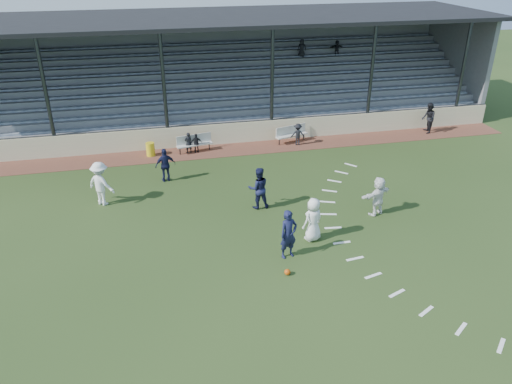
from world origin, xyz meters
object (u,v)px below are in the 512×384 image
bench_left (194,142)px  trash_bin (150,149)px  player_white_lead (313,220)px  official (428,118)px  bench_right (291,132)px  football (287,272)px  player_navy_lead (288,234)px

bench_left → trash_bin: size_ratio=2.76×
trash_bin → player_white_lead: bearing=-59.9°
trash_bin → official: bearing=0.1°
bench_left → player_white_lead: (3.45, -10.21, 0.30)m
bench_right → football: size_ratio=9.24×
bench_right → trash_bin: (-8.06, -0.38, -0.20)m
official → football: bearing=-30.9°
trash_bin → player_navy_lead: size_ratio=0.39×
player_navy_lead → football: bearing=-123.5°
player_white_lead → official: (10.73, 10.11, 0.05)m
player_white_lead → player_navy_lead: size_ratio=0.94×
football → player_white_lead: (1.59, 2.04, 0.78)m
bench_left → bench_right: (5.66, 0.25, 0.00)m
trash_bin → player_navy_lead: 11.94m
football → trash_bin: bearing=109.4°
bench_left → football: size_ratio=9.29×
football → official: bearing=44.6°
player_navy_lead → official: bearing=25.9°
trash_bin → official: (16.57, 0.03, 0.55)m
football → official: size_ratio=0.12×
player_navy_lead → official: size_ratio=1.03×
bench_right → player_navy_lead: bearing=-124.2°
player_navy_lead → trash_bin: bearing=95.9°
bench_left → player_white_lead: size_ratio=1.15×
bench_right → player_white_lead: size_ratio=1.14×
bench_left → bench_right: size_ratio=1.01×
trash_bin → player_navy_lead: (4.59, -11.01, 0.56)m
football → player_navy_lead: player_navy_lead is taller
bench_left → official: size_ratio=1.11×
player_white_lead → player_navy_lead: player_navy_lead is taller
football → player_white_lead: player_white_lead is taller
football → player_white_lead: size_ratio=0.12×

